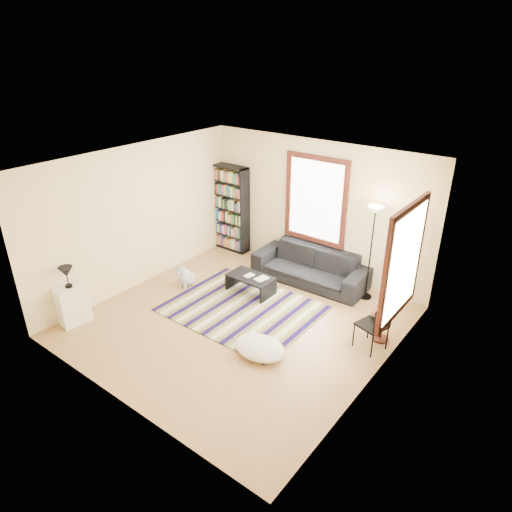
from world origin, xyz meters
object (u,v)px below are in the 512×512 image
Objects in this scene: sofa at (310,266)px; folding_chair at (372,325)px; white_cabinet at (73,304)px; floor_lamp at (370,254)px; side_table at (382,326)px; bookshelf at (230,208)px; coffee_table at (251,284)px; floor_cushion at (260,348)px; dog at (186,274)px.

sofa is 2.36m from folding_chair.
white_cabinet is (-4.45, -2.47, -0.08)m from folding_chair.
floor_lamp is 3.44× the size of side_table.
bookshelf reaches higher than sofa.
bookshelf is 1.08× the size of floor_lamp.
sofa is at bearing 152.99° from side_table.
floor_cushion is (1.31, -1.43, -0.07)m from coffee_table.
dog reaches higher than coffee_table.
white_cabinet is at bearing -125.52° from sofa.
folding_chair is at bearing -62.65° from floor_lamp.
floor_cushion is 0.47× the size of floor_lamp.
bookshelf is 2.13m from dog.
white_cabinet is at bearing -158.09° from floor_cushion.
floor_lamp is 2.16× the size of folding_chair.
dog is at bearing -76.64° from bookshelf.
side_table is at bearing -16.50° from bookshelf.
sofa is 2.63m from floor_cushion.
floor_lamp is at bearing 125.42° from side_table.
floor_cushion is at bearing -31.10° from dog.
coffee_table is 1.79× the size of dog.
bookshelf is at bearing 136.66° from floor_cushion.
bookshelf is 3.70× the size of side_table.
floor_lamp is 3.69× the size of dog.
sofa reaches higher than coffee_table.
floor_cushion is 3.39m from white_cabinet.
floor_lamp is at bearing 133.33° from folding_chair.
folding_chair is at bearing -98.84° from side_table.
bookshelf is 2.86× the size of white_cabinet.
sofa is at bearing 65.23° from white_cabinet.
bookshelf is 3.97× the size of dog.
side_table reaches higher than dog.
folding_chair is at bearing -20.54° from bookshelf.
white_cabinet is (-2.51, -3.80, 0.01)m from sofa.
side_table is (0.79, -1.12, -0.66)m from floor_lamp.
floor_lamp is at bearing 17.83° from dog.
bookshelf is at bearing 163.50° from side_table.
dog is at bearing -140.60° from sofa.
floor_cushion is (2.98, -2.81, -0.89)m from bookshelf.
bookshelf is 2.33× the size of folding_chair.
floor_cushion is at bearing -78.17° from sofa.
coffee_table is 2.35m from floor_lamp.
bookshelf is at bearing 96.37° from white_cabinet.
floor_lamp reaches higher than side_table.
floor_lamp reaches higher than white_cabinet.
side_table is at bearing -2.45° from dog.
side_table is at bearing -29.16° from sofa.
floor_lamp is 1.52m from side_table.
side_table is (1.36, 1.53, 0.16)m from floor_cushion.
sofa is 2.52m from dog.
white_cabinet is at bearing -124.14° from coffee_table.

